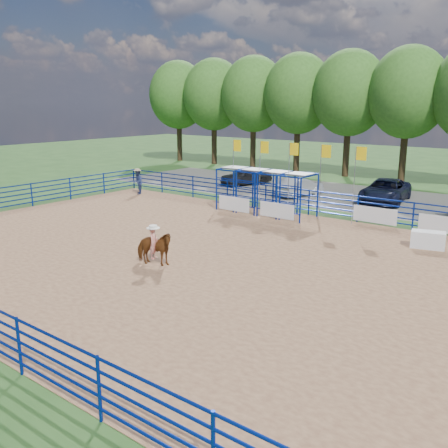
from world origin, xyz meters
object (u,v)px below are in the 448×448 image
at_px(horse_and_rider, 154,246).
at_px(car_a, 246,176).
at_px(car_b, 299,187).
at_px(announcer_table, 428,240).
at_px(spectator_cowboy, 138,182).
at_px(calf, 162,242).
at_px(car_c, 385,191).

height_order(horse_and_rider, car_a, horse_and_rider).
bearing_deg(car_b, horse_and_rider, 109.87).
distance_m(announcer_table, car_a, 19.42).
bearing_deg(car_a, horse_and_rider, -44.15).
bearing_deg(spectator_cowboy, car_b, 34.22).
relative_size(horse_and_rider, car_b, 0.59).
distance_m(announcer_table, car_b, 13.55).
bearing_deg(car_b, calf, 106.70).
height_order(announcer_table, spectator_cowboy, spectator_cowboy).
xyz_separation_m(calf, car_a, (-7.67, 17.27, 0.33)).
bearing_deg(horse_and_rider, car_c, 82.01).
relative_size(car_b, car_c, 0.71).
bearing_deg(calf, spectator_cowboy, 18.95).
bearing_deg(car_a, calf, -45.26).
relative_size(announcer_table, spectator_cowboy, 0.81).
bearing_deg(car_c, announcer_table, -67.53).
distance_m(horse_and_rider, car_a, 20.86).
height_order(calf, spectator_cowboy, spectator_cowboy).
xyz_separation_m(car_a, car_c, (11.45, -0.32, 0.03)).
distance_m(horse_and_rider, spectator_cowboy, 16.45).
xyz_separation_m(announcer_table, car_a, (-16.87, 9.61, 0.33)).
distance_m(calf, car_a, 18.90).
xyz_separation_m(announcer_table, car_c, (-5.42, 9.29, 0.36)).
xyz_separation_m(car_a, car_b, (5.83, -1.76, -0.08)).
height_order(car_a, car_c, car_c).
xyz_separation_m(announcer_table, horse_and_rider, (-8.03, -9.29, 0.43)).
relative_size(calf, spectator_cowboy, 0.43).
xyz_separation_m(horse_and_rider, car_a, (-8.84, 18.90, -0.10)).
height_order(announcer_table, car_a, car_a).
height_order(announcer_table, car_b, car_b).
bearing_deg(spectator_cowboy, horse_and_rider, -40.46).
xyz_separation_m(horse_and_rider, car_c, (2.61, 18.58, -0.07)).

